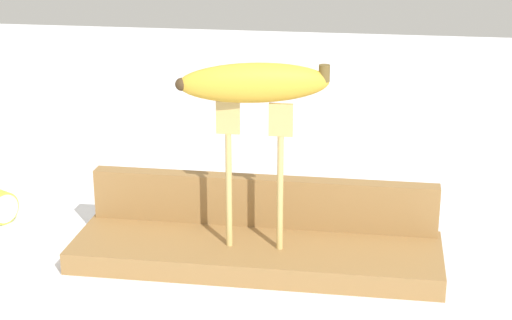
# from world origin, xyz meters

# --- Properties ---
(ground_plane) EXTENTS (3.00, 3.00, 0.00)m
(ground_plane) POSITION_xyz_m (0.00, 0.00, 0.00)
(ground_plane) COLOR silver
(wooden_board) EXTENTS (0.42, 0.13, 0.03)m
(wooden_board) POSITION_xyz_m (0.00, 0.00, 0.01)
(wooden_board) COLOR olive
(wooden_board) RESTS_ON ground
(board_backstop) EXTENTS (0.41, 0.02, 0.06)m
(board_backstop) POSITION_xyz_m (0.00, 0.05, 0.06)
(board_backstop) COLOR olive
(board_backstop) RESTS_ON wooden_board
(fork_stand_center) EXTENTS (0.08, 0.01, 0.17)m
(fork_stand_center) POSITION_xyz_m (0.00, -0.01, 0.13)
(fork_stand_center) COLOR tan
(fork_stand_center) RESTS_ON wooden_board
(banana_raised_center) EXTENTS (0.17, 0.07, 0.04)m
(banana_raised_center) POSITION_xyz_m (-0.00, -0.01, 0.22)
(banana_raised_center) COLOR gold
(banana_raised_center) RESTS_ON fork_stand_center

